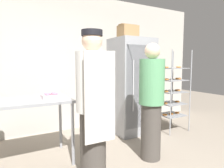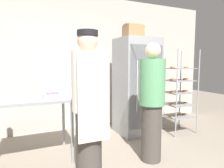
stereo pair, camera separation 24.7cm
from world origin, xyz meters
The scene contains 8 objects.
back_wall centered at (0.00, 2.39, 1.40)m, with size 6.40×0.12×2.80m, color #B7B2A8.
refrigerator centered at (0.91, 1.58, 0.93)m, with size 0.76×0.72×1.87m.
baking_rack centered at (1.70, 1.26, 0.81)m, with size 0.56×0.50×1.65m.
prep_counter centered at (-1.10, 1.17, 0.80)m, with size 1.18×0.72×0.90m.
donut_box centered at (-0.76, 1.17, 0.95)m, with size 0.24×0.22×0.26m.
cardboard_storage_box centered at (0.85, 1.63, 2.00)m, with size 0.35×0.28×0.27m.
person_baker centered at (-0.47, 0.36, 0.91)m, with size 0.37×0.39×1.75m.
person_customer centered at (0.50, 0.48, 0.85)m, with size 0.35×0.35×1.67m.
Camera 2 is at (-1.14, -1.79, 1.39)m, focal length 32.00 mm.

